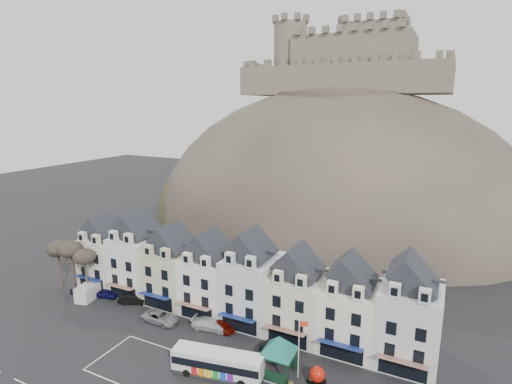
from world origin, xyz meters
TOP-DOWN VIEW (x-y plane):
  - ground at (0.00, 0.00)m, footprint 300.00×300.00m
  - coach_bay_markings at (2.00, 1.25)m, footprint 22.00×7.50m
  - townhouse_terrace at (0.15, 15.97)m, footprint 54.40×9.35m
  - castle_hill at (1.25, 68.95)m, footprint 100.00×76.00m
  - castle at (0.51, 75.93)m, footprint 50.20×22.20m
  - tree_left_far at (-29.00, 10.50)m, footprint 3.61×3.61m
  - tree_left_mid at (-26.00, 10.50)m, footprint 3.78×3.78m
  - tree_left_near at (-23.00, 10.50)m, footprint 3.43×3.43m
  - bus at (5.32, 3.52)m, footprint 10.57×4.25m
  - bus_shelter at (11.28, 6.81)m, footprint 7.36×7.36m
  - red_buoy at (15.69, 7.02)m, footprint 1.84×1.84m
  - flagpole at (13.52, 7.21)m, footprint 0.95×0.46m
  - white_van at (-22.40, 10.47)m, footprint 3.37×5.46m
  - planter_east at (15.11, 6.87)m, footprint 0.97×0.64m
  - car_navy at (-20.00, 11.52)m, footprint 3.95×2.21m
  - car_black at (-14.80, 12.00)m, footprint 4.89×3.37m
  - car_silver at (-7.77, 9.50)m, footprint 5.22×2.45m
  - car_white at (-0.56, 11.10)m, footprint 5.43×2.89m
  - car_maroon at (1.06, 11.60)m, footprint 4.16×2.75m
  - car_charcoal at (10.00, 9.50)m, footprint 4.85×2.63m

SIDE VIEW (x-z plane):
  - ground at x=0.00m, z-range 0.00..0.00m
  - coach_bay_markings at x=2.00m, z-range -0.01..0.01m
  - castle_hill at x=1.25m, z-range -33.89..34.11m
  - planter_east at x=15.11m, z-range -0.02..0.90m
  - car_navy at x=-20.00m, z-range 0.00..1.27m
  - car_maroon at x=1.06m, z-range 0.00..1.32m
  - car_silver at x=-7.77m, z-range 0.00..1.47m
  - car_white at x=-0.56m, z-range 0.00..1.50m
  - car_charcoal at x=10.00m, z-range 0.00..1.52m
  - car_black at x=-14.80m, z-range 0.00..1.53m
  - red_buoy at x=15.69m, z-range 0.02..2.12m
  - white_van at x=-22.40m, z-range 0.00..2.32m
  - bus at x=5.32m, z-range 0.15..3.06m
  - bus_shelter at x=11.28m, z-range 1.29..5.97m
  - flagpole at x=13.52m, z-range 0.50..7.59m
  - townhouse_terrace at x=0.15m, z-range -0.60..11.20m
  - tree_left_near at x=-23.00m, z-range 2.64..10.47m
  - tree_left_far at x=-29.00m, z-range 2.78..11.02m
  - tree_left_mid at x=-26.00m, z-range 2.92..11.56m
  - castle at x=0.51m, z-range 29.19..51.19m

